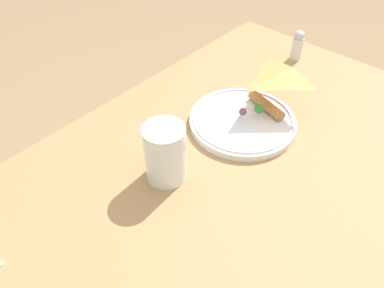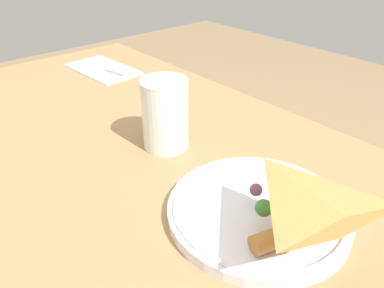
# 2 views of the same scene
# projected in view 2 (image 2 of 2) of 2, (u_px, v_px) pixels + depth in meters

# --- Properties ---
(dining_table) EXTENTS (1.30, 0.79, 0.70)m
(dining_table) POSITION_uv_depth(u_px,v_px,m) (122.00, 220.00, 0.63)
(dining_table) COLOR #A87F51
(dining_table) RESTS_ON ground_plane
(plate_pizza) EXTENTS (0.24, 0.24, 0.05)m
(plate_pizza) POSITION_uv_depth(u_px,v_px,m) (259.00, 209.00, 0.50)
(plate_pizza) COLOR white
(plate_pizza) RESTS_ON dining_table
(milk_glass) EXTENTS (0.08, 0.08, 0.12)m
(milk_glass) POSITION_uv_depth(u_px,v_px,m) (165.00, 118.00, 0.64)
(milk_glass) COLOR white
(milk_glass) RESTS_ON dining_table
(napkin_folded) EXTENTS (0.22, 0.13, 0.00)m
(napkin_folded) POSITION_uv_depth(u_px,v_px,m) (103.00, 69.00, 1.01)
(napkin_folded) COLOR silver
(napkin_folded) RESTS_ON dining_table
(butter_knife) EXTENTS (0.19, 0.05, 0.01)m
(butter_knife) POSITION_uv_depth(u_px,v_px,m) (105.00, 68.00, 1.00)
(butter_knife) COLOR #B2B2B7
(butter_knife) RESTS_ON napkin_folded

